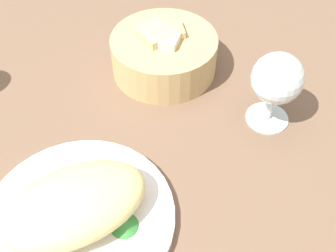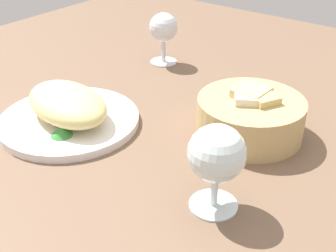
{
  "view_description": "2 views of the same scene",
  "coord_description": "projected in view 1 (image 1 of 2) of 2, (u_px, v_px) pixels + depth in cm",
  "views": [
    {
      "loc": [
        -19.39,
        -39.14,
        47.97
      ],
      "look_at": [
        4.7,
        -9.29,
        4.05
      ],
      "focal_mm": 44.12,
      "sensor_mm": 36.0,
      "label": 1
    },
    {
      "loc": [
        43.3,
        -55.63,
        39.8
      ],
      "look_at": [
        5.66,
        -6.54,
        3.38
      ],
      "focal_mm": 47.69,
      "sensor_mm": 36.0,
      "label": 2
    }
  ],
  "objects": [
    {
      "name": "lettuce_garnish",
      "position": [
        124.0,
        223.0,
        0.5
      ],
      "size": [
        3.65,
        3.65,
        1.55
      ],
      "primitive_type": "cone",
      "color": "#388B3A",
      "rests_on": "plate"
    },
    {
      "name": "omelette",
      "position": [
        74.0,
        204.0,
        0.5
      ],
      "size": [
        20.22,
        14.69,
        5.41
      ],
      "primitive_type": "ellipsoid",
      "rotation": [
        0.0,
        0.0,
        -0.21
      ],
      "color": "#E3D486",
      "rests_on": "plate"
    },
    {
      "name": "bread_basket",
      "position": [
        164.0,
        53.0,
        0.7
      ],
      "size": [
        17.82,
        17.82,
        7.96
      ],
      "color": "tan",
      "rests_on": "ground_plane"
    },
    {
      "name": "ground_plane",
      "position": [
        108.0,
        127.0,
        0.65
      ],
      "size": [
        140.0,
        140.0,
        2.0
      ],
      "primitive_type": "cube",
      "color": "brown"
    },
    {
      "name": "plate",
      "position": [
        79.0,
        218.0,
        0.52
      ],
      "size": [
        24.55,
        24.55,
        1.4
      ],
      "primitive_type": "cylinder",
      "color": "white",
      "rests_on": "ground_plane"
    },
    {
      "name": "wine_glass_near",
      "position": [
        277.0,
        81.0,
        0.59
      ],
      "size": [
        7.58,
        7.58,
        12.3
      ],
      "color": "silver",
      "rests_on": "ground_plane"
    }
  ]
}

